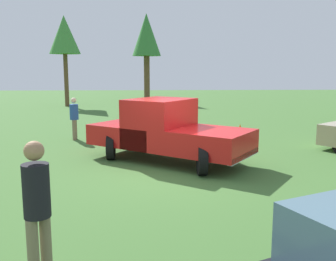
% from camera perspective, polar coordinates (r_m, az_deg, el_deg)
% --- Properties ---
extents(ground_plane, '(80.00, 80.00, 0.00)m').
position_cam_1_polar(ground_plane, '(9.91, 0.19, -6.07)').
color(ground_plane, '#3D662D').
extents(pickup_truck, '(4.25, 4.90, 1.79)m').
position_cam_1_polar(pickup_truck, '(10.76, -0.54, 0.16)').
color(pickup_truck, black).
rests_on(pickup_truck, ground_plane).
extents(person_bystander, '(0.44, 0.44, 1.80)m').
position_cam_1_polar(person_bystander, '(4.81, -19.33, -10.59)').
color(person_bystander, '#7A6B51').
rests_on(person_bystander, ground_plane).
extents(person_visitor, '(0.34, 0.32, 1.59)m').
position_cam_1_polar(person_visitor, '(14.50, -14.12, 2.10)').
color(person_visitor, '#7A6B51').
rests_on(person_visitor, ground_plane).
extents(tree_back_right, '(2.19, 2.19, 6.44)m').
position_cam_1_polar(tree_back_right, '(28.32, -15.53, 13.74)').
color(tree_back_right, brown).
rests_on(tree_back_right, ground_plane).
extents(tree_far_center, '(2.41, 2.41, 7.28)m').
position_cam_1_polar(tree_far_center, '(32.23, -3.30, 14.11)').
color(tree_far_center, brown).
rests_on(tree_far_center, ground_plane).
extents(traffic_cone, '(0.32, 0.32, 0.55)m').
position_cam_1_polar(traffic_cone, '(14.80, 10.91, -0.05)').
color(traffic_cone, orange).
rests_on(traffic_cone, ground_plane).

